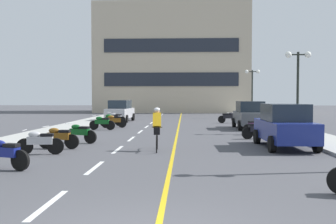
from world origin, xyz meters
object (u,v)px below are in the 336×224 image
parked_car_far (120,111)px  motorcycle_5 (258,129)px  parked_car_near (285,126)px  motorcycle_8 (114,121)px  motorcycle_9 (111,120)px  motorcycle_6 (257,126)px  motorcycle_4 (79,133)px  motorcycle_7 (102,123)px  cyclist_rider (157,128)px  street_lamp_mid (298,72)px  motorcycle_2 (40,142)px  motorcycle_11 (229,117)px  street_lamp_far (252,82)px  motorcycle_10 (116,118)px  motorcycle_1 (4,153)px  motorcycle_3 (58,137)px  parked_car_mid (250,115)px

parked_car_far → motorcycle_5: size_ratio=2.60×
parked_car_near → parked_car_far: size_ratio=0.99×
motorcycle_8 → motorcycle_9: bearing=106.9°
motorcycle_6 → motorcycle_8: bearing=153.1°
motorcycle_4 → motorcycle_7: size_ratio=0.98×
parked_car_far → motorcycle_7: size_ratio=2.53×
motorcycle_5 → cyclist_rider: size_ratio=0.93×
motorcycle_5 → motorcycle_8: bearing=141.8°
street_lamp_mid → cyclist_rider: bearing=-135.0°
parked_car_near → motorcycle_5: (-0.47, 3.42, -0.44)m
motorcycle_2 → motorcycle_8: 12.42m
motorcycle_6 → motorcycle_11: (-0.49, 9.62, 0.00)m
motorcycle_5 → street_lamp_far: bearing=81.2°
motorcycle_5 → parked_car_far: bearing=124.2°
motorcycle_5 → motorcycle_9: 12.16m
motorcycle_10 → motorcycle_5: bearing=-49.0°
motorcycle_1 → motorcycle_11: (8.75, 20.49, 0.00)m
motorcycle_3 → street_lamp_far: bearing=63.1°
motorcycle_4 → motorcycle_5: (8.46, 2.16, 0.00)m
parked_car_near → motorcycle_7: parked_car_near is taller
motorcycle_6 → motorcycle_8: (-8.83, 4.49, 0.00)m
street_lamp_far → cyclist_rider: (-7.70, -23.58, -2.67)m
motorcycle_10 → parked_car_far: bearing=93.2°
parked_car_near → motorcycle_1: size_ratio=2.56×
parked_car_near → motorcycle_3: 9.29m
motorcycle_6 → motorcycle_9: bearing=147.0°
parked_car_far → motorcycle_9: size_ratio=2.54×
motorcycle_3 → motorcycle_2: bearing=-95.9°
parked_car_far → motorcycle_11: bearing=-10.8°
motorcycle_4 → motorcycle_10: bearing=92.5°
motorcycle_5 → motorcycle_10: (-9.01, 10.35, 0.00)m
motorcycle_7 → cyclist_rider: 10.38m
street_lamp_far → motorcycle_8: 17.14m
street_lamp_far → motorcycle_9: street_lamp_far is taller
motorcycle_7 → motorcycle_2: bearing=-90.1°
motorcycle_7 → motorcycle_4: bearing=-86.2°
motorcycle_6 → motorcycle_5: bearing=-99.1°
parked_car_near → cyclist_rider: (-5.22, -1.11, -0.03)m
motorcycle_2 → motorcycle_6: same height
motorcycle_1 → motorcycle_7: 13.66m
motorcycle_9 → motorcycle_3: bearing=-89.2°
parked_car_far → motorcycle_10: (0.18, -3.18, -0.44)m
motorcycle_6 → motorcycle_7: (-9.28, 2.78, 0.00)m
street_lamp_far → motorcycle_9: (-11.91, -10.82, -3.08)m
motorcycle_2 → parked_car_near: bearing=13.9°
parked_car_mid → motorcycle_5: 6.31m
motorcycle_3 → motorcycle_4: bearing=80.6°
street_lamp_far → motorcycle_11: bearing=-113.1°
parked_car_mid → cyclist_rider: size_ratio=2.38×
motorcycle_1 → motorcycle_7: size_ratio=0.97×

